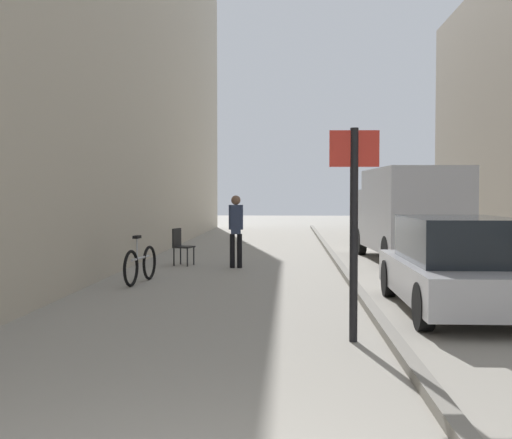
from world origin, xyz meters
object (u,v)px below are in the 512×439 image
Objects in this scene: bicycle_leaning at (140,264)px; parked_car at (458,265)px; delivery_van at (407,212)px; cafe_chair_near_window at (181,244)px; pedestrian_main_foreground at (236,226)px; street_sign_post at (354,215)px.

parked_car is at bearing -19.74° from bicycle_leaning.
cafe_chair_near_window is at bearing -171.06° from delivery_van.
pedestrian_main_foreground is 1.61m from cafe_chair_near_window.
delivery_van reaches higher than bicycle_leaning.
cafe_chair_near_window is (-5.93, -1.32, -0.78)m from delivery_van.
pedestrian_main_foreground is 1.89× the size of cafe_chair_near_window.
pedestrian_main_foreground is 4.85m from delivery_van.
pedestrian_main_foreground reaches higher than parked_car.
street_sign_post reaches higher than bicycle_leaning.
bicycle_leaning is 3.30m from cafe_chair_near_window.
pedestrian_main_foreground is 8.02m from street_sign_post.
delivery_van is 9.86m from street_sign_post.
delivery_van is 7.78m from bicycle_leaning.
parked_car is 2.89m from street_sign_post.
street_sign_post is 9.02m from cafe_chair_near_window.
pedestrian_main_foreground is at bearing 124.42° from parked_car.
bicycle_leaning reaches higher than cafe_chair_near_window.
delivery_van reaches higher than pedestrian_main_foreground.
street_sign_post is 6.35m from bicycle_leaning.
delivery_van is at bearing 43.89° from bicycle_leaning.
parked_car reaches higher than cafe_chair_near_window.
bicycle_leaning is at bearing 56.77° from pedestrian_main_foreground.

